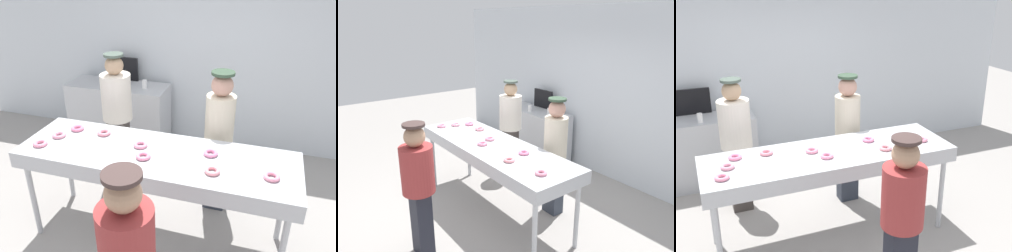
{
  "view_description": "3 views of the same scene",
  "coord_description": "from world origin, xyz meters",
  "views": [
    {
      "loc": [
        0.93,
        -2.57,
        2.66
      ],
      "look_at": [
        0.04,
        0.26,
        1.19
      ],
      "focal_mm": 36.19,
      "sensor_mm": 36.0,
      "label": 1
    },
    {
      "loc": [
        3.42,
        -2.37,
        2.61
      ],
      "look_at": [
        0.06,
        0.16,
        1.27
      ],
      "focal_mm": 35.52,
      "sensor_mm": 36.0,
      "label": 2
    },
    {
      "loc": [
        -1.33,
        -3.64,
        2.76
      ],
      "look_at": [
        0.22,
        0.14,
        1.24
      ],
      "focal_mm": 43.12,
      "sensor_mm": 36.0,
      "label": 3
    }
  ],
  "objects": [
    {
      "name": "prep_counter",
      "position": [
        -1.25,
        1.84,
        0.48
      ],
      "size": [
        1.53,
        0.58,
        0.95
      ],
      "primitive_type": "cube",
      "color": "#B7BABF",
      "rests_on": "ground"
    },
    {
      "name": "worker_baker",
      "position": [
        -0.83,
        0.94,
        0.97
      ],
      "size": [
        0.37,
        0.37,
        1.68
      ],
      "rotation": [
        0.0,
        0.0,
        2.97
      ],
      "color": "#3E3834",
      "rests_on": "ground"
    },
    {
      "name": "ground_plane",
      "position": [
        0.0,
        0.0,
        0.0
      ],
      "size": [
        16.0,
        16.0,
        0.0
      ],
      "primitive_type": "plane",
      "color": "#9E9993"
    },
    {
      "name": "strawberry_donut_6",
      "position": [
        1.06,
        -0.11,
        1.05
      ],
      "size": [
        0.17,
        0.17,
        0.04
      ],
      "primitive_type": "torus",
      "rotation": [
        0.0,
        0.0,
        2.86
      ],
      "color": "pink",
      "rests_on": "fryer_conveyor"
    },
    {
      "name": "strawberry_donut_1",
      "position": [
        -0.63,
        0.19,
        1.05
      ],
      "size": [
        0.17,
        0.17,
        0.04
      ],
      "primitive_type": "torus",
      "rotation": [
        0.0,
        0.0,
        1.29
      ],
      "color": "pink",
      "rests_on": "fryer_conveyor"
    },
    {
      "name": "strawberry_donut_5",
      "position": [
        -1.12,
        -0.2,
        1.05
      ],
      "size": [
        0.19,
        0.19,
        0.04
      ],
      "primitive_type": "torus",
      "rotation": [
        0.0,
        0.0,
        1.02
      ],
      "color": "pink",
      "rests_on": "fryer_conveyor"
    },
    {
      "name": "strawberry_donut_3",
      "position": [
        -0.18,
        0.06,
        1.05
      ],
      "size": [
        0.19,
        0.19,
        0.04
      ],
      "primitive_type": "torus",
      "rotation": [
        0.0,
        0.0,
        2.54
      ],
      "color": "pink",
      "rests_on": "fryer_conveyor"
    },
    {
      "name": "strawberry_donut_2",
      "position": [
        0.5,
        0.11,
        1.05
      ],
      "size": [
        0.19,
        0.19,
        0.04
      ],
      "primitive_type": "torus",
      "rotation": [
        0.0,
        0.0,
        0.66
      ],
      "color": "pink",
      "rests_on": "fryer_conveyor"
    },
    {
      "name": "strawberry_donut_0",
      "position": [
        -1.04,
        0.01,
        1.05
      ],
      "size": [
        0.19,
        0.19,
        0.04
      ],
      "primitive_type": "torus",
      "rotation": [
        0.0,
        0.0,
        2.09
      ],
      "color": "pink",
      "rests_on": "fryer_conveyor"
    },
    {
      "name": "menu_display",
      "position": [
        -1.25,
        2.08,
        1.13
      ],
      "size": [
        0.48,
        0.04,
        0.36
      ],
      "primitive_type": "cube",
      "color": "black",
      "rests_on": "prep_counter"
    },
    {
      "name": "paper_cup_1",
      "position": [
        -0.8,
        1.81,
        1.02
      ],
      "size": [
        0.07,
        0.07,
        0.12
      ],
      "primitive_type": "cylinder",
      "color": "white",
      "rests_on": "prep_counter"
    },
    {
      "name": "paper_cup_0",
      "position": [
        -1.19,
        1.68,
        1.02
      ],
      "size": [
        0.07,
        0.07,
        0.12
      ],
      "primitive_type": "cylinder",
      "color": "white",
      "rests_on": "prep_counter"
    },
    {
      "name": "strawberry_donut_4",
      "position": [
        -0.07,
        -0.12,
        1.05
      ],
      "size": [
        0.19,
        0.19,
        0.04
      ],
      "primitive_type": "torus",
      "rotation": [
        0.0,
        0.0,
        0.73
      ],
      "color": "pink",
      "rests_on": "fryer_conveyor"
    },
    {
      "name": "customer_waiting",
      "position": [
        0.21,
        -1.16,
        0.92
      ],
      "size": [
        0.36,
        0.36,
        1.59
      ],
      "rotation": [
        0.0,
        0.0,
        -0.02
      ],
      "color": "#20222C",
      "rests_on": "ground"
    },
    {
      "name": "back_wall",
      "position": [
        0.0,
        2.29,
        1.44
      ],
      "size": [
        8.0,
        0.12,
        2.88
      ],
      "primitive_type": "cube",
      "color": "silver",
      "rests_on": "ground"
    },
    {
      "name": "strawberry_donut_8",
      "position": [
        -0.94,
        0.2,
        1.05
      ],
      "size": [
        0.15,
        0.15,
        0.04
      ],
      "primitive_type": "torus",
      "rotation": [
        0.0,
        0.0,
        1.68
      ],
      "color": "pink",
      "rests_on": "fryer_conveyor"
    },
    {
      "name": "strawberry_donut_7",
      "position": [
        0.57,
        -0.17,
        1.05
      ],
      "size": [
        0.16,
        0.16,
        0.04
      ],
      "primitive_type": "torus",
      "rotation": [
        0.0,
        0.0,
        3.0
      ],
      "color": "pink",
      "rests_on": "fryer_conveyor"
    },
    {
      "name": "fryer_conveyor",
      "position": [
        0.0,
        0.0,
        0.94
      ],
      "size": [
        2.64,
        0.82,
        1.03
      ],
      "color": "#B7BABF",
      "rests_on": "ground"
    },
    {
      "name": "worker_assistant",
      "position": [
        0.49,
        0.68,
        0.93
      ],
      "size": [
        0.31,
        0.31,
        1.66
      ],
      "rotation": [
        0.0,
        0.0,
        2.99
      ],
      "color": "#2E3541",
      "rests_on": "ground"
    }
  ]
}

